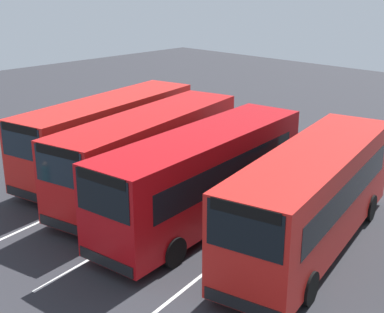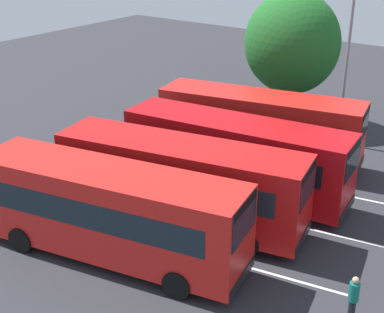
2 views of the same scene
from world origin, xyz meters
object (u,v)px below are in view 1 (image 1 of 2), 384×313
(bus_far_left, at_px, (109,133))
(bus_center_right, at_px, (204,174))
(bus_far_right, at_px, (312,196))
(bus_center_left, at_px, (149,152))

(bus_far_left, relative_size, bus_center_right, 1.01)
(bus_far_left, height_order, bus_far_right, same)
(bus_far_right, bearing_deg, bus_center_right, -86.81)
(bus_far_left, distance_m, bus_far_right, 10.71)
(bus_center_right, relative_size, bus_far_right, 0.99)
(bus_center_left, distance_m, bus_center_right, 3.44)
(bus_far_right, bearing_deg, bus_far_left, -101.15)
(bus_center_left, bearing_deg, bus_far_right, 83.40)
(bus_far_left, bearing_deg, bus_far_right, 79.34)
(bus_far_left, distance_m, bus_center_left, 3.44)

